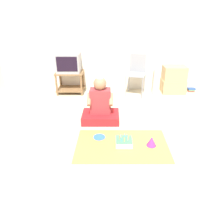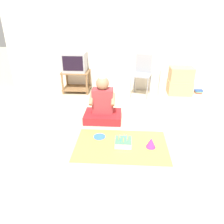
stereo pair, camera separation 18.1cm
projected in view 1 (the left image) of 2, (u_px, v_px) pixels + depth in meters
ground_plane at (153, 139)px, 3.31m from camera, size 16.00×16.00×0.00m
wall_back at (141, 34)px, 4.79m from camera, size 6.40×0.06×2.55m
tv_stand at (71, 80)px, 4.99m from camera, size 0.61×0.45×0.49m
tv at (70, 63)px, 4.82m from camera, size 0.50×0.44×0.41m
folding_chair at (137, 71)px, 4.80m from camera, size 0.50×0.50×0.89m
cardboard_box_stack at (175, 80)px, 4.99m from camera, size 0.53×0.38×0.61m
dust_mop at (156, 80)px, 4.68m from camera, size 0.28×0.33×1.31m
book_pile at (192, 90)px, 5.10m from camera, size 0.20×0.14×0.10m
person_seated at (101, 106)px, 3.76m from camera, size 0.64×0.46×0.85m
party_cloth at (123, 145)px, 3.16m from camera, size 1.33×0.85×0.01m
birthday_cake at (125, 142)px, 3.15m from camera, size 0.24×0.24×0.16m
party_hat_blue at (152, 141)px, 3.11m from camera, size 0.14×0.14×0.15m
paper_plate at (100, 137)px, 3.34m from camera, size 0.18×0.18×0.01m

